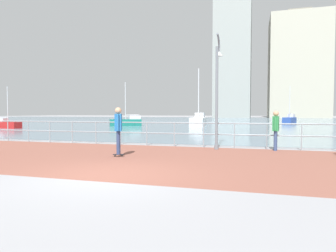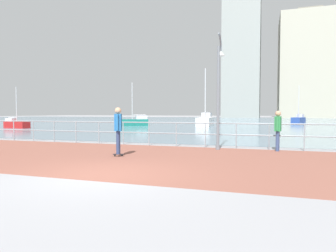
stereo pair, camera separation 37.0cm
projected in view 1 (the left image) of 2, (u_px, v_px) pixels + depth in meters
The scene contains 13 objects.
ground at pixel (230, 123), 46.07m from camera, with size 220.00×220.00×0.00m, color #9E9EA3.
brick_paving at pixel (147, 158), 10.65m from camera, with size 28.00×7.55×0.01m, color #935647.
harbor_water at pixel (235, 121), 57.45m from camera, with size 180.00×88.00×0.00m, color #6B899E.
waterfront_railing at pixel (174, 130), 14.23m from camera, with size 25.25×0.06×1.16m.
lamppost at pixel (217, 86), 13.15m from camera, with size 0.36×0.82×5.07m.
skateboarder at pixel (118, 127), 10.91m from camera, with size 0.41×0.55×1.81m.
bystander at pixel (276, 127), 12.63m from camera, with size 0.30×0.56×1.69m.
sailboat_teal at pixel (199, 121), 35.32m from camera, with size 1.76×4.89×6.77m.
sailboat_white at pixel (290, 119), 46.44m from camera, with size 2.48×4.29×5.76m.
sailboat_ivory at pixel (7, 124), 30.96m from camera, with size 3.18×1.44×4.31m.
sailboat_yellow at pixel (127, 122), 36.28m from camera, with size 3.81×2.96×5.27m.
tower_concrete at pixel (233, 55), 96.18m from camera, with size 11.08×17.03×42.06m.
tower_steel at pixel (297, 68), 95.41m from camera, with size 17.29×17.88×33.64m.
Camera 1 is at (3.66, -6.88, 1.61)m, focal length 31.94 mm.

